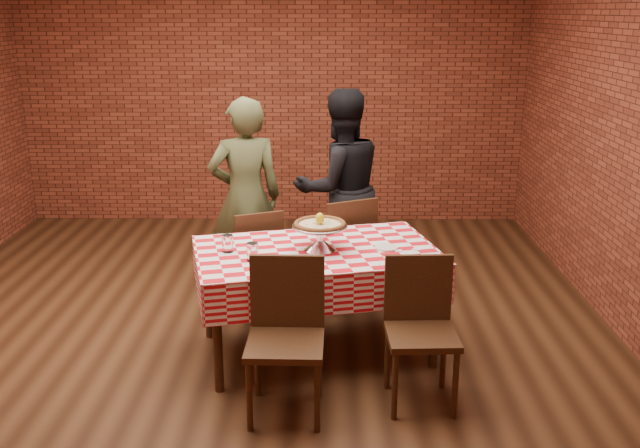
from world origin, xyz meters
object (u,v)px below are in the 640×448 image
at_px(water_glass_left, 252,252).
at_px(chair_near_right, 422,336).
at_px(diner_black, 340,188).
at_px(pizza_stand, 320,238).
at_px(condiment_caddy, 320,226).
at_px(chair_far_left, 254,260).
at_px(chair_far_right, 340,250).
at_px(diner_olive, 246,197).
at_px(chair_near_left, 285,342).
at_px(table, 316,302).
at_px(water_glass_right, 228,244).
at_px(pizza, 320,225).

distance_m(water_glass_left, chair_near_right, 1.20).
distance_m(chair_near_right, diner_black, 2.11).
height_order(pizza_stand, condiment_caddy, pizza_stand).
relative_size(pizza_stand, chair_far_left, 0.44).
bearing_deg(pizza_stand, chair_far_right, 79.74).
relative_size(chair_far_right, diner_olive, 0.55).
xyz_separation_m(chair_near_left, chair_far_left, (-0.33, 1.49, -0.03)).
bearing_deg(pizza_stand, water_glass_left, -152.66).
height_order(chair_near_right, diner_olive, diner_olive).
bearing_deg(diner_black, table, 61.06).
distance_m(water_glass_right, chair_far_left, 0.84).
relative_size(table, water_glass_right, 13.50).
bearing_deg(water_glass_left, chair_near_left, -67.42).
distance_m(water_glass_left, diner_black, 1.68).
relative_size(pizza_stand, condiment_caddy, 2.79).
relative_size(pizza, chair_near_left, 0.38).
relative_size(chair_far_right, diner_black, 0.54).
xyz_separation_m(water_glass_right, condiment_caddy, (0.61, 0.38, 0.01)).
xyz_separation_m(pizza_stand, water_glass_left, (-0.43, -0.22, -0.03)).
distance_m(water_glass_left, chair_far_left, 1.00).
bearing_deg(water_glass_right, chair_far_right, 50.14).
height_order(pizza_stand, water_glass_right, pizza_stand).
xyz_separation_m(water_glass_right, chair_near_left, (0.42, -0.74, -0.35)).
distance_m(chair_near_left, chair_far_right, 1.70).
bearing_deg(chair_far_left, water_glass_right, 60.10).
distance_m(condiment_caddy, chair_far_right, 0.67).
bearing_deg(diner_olive, pizza_stand, 104.63).
bearing_deg(chair_far_right, chair_near_left, 52.51).
relative_size(condiment_caddy, chair_far_left, 0.16).
xyz_separation_m(pizza, chair_far_left, (-0.53, 0.69, -0.50)).
bearing_deg(chair_near_right, chair_far_left, 127.52).
xyz_separation_m(chair_near_left, diner_olive, (-0.43, 1.91, 0.36)).
bearing_deg(condiment_caddy, water_glass_right, 176.33).
relative_size(table, condiment_caddy, 11.66).
distance_m(pizza, diner_olive, 1.28).
bearing_deg(diner_olive, water_glass_right, 75.86).
xyz_separation_m(water_glass_right, chair_far_left, (0.09, 0.75, -0.39)).
height_order(chair_near_left, diner_olive, diner_olive).
height_order(chair_near_right, chair_far_right, chair_far_right).
height_order(pizza_stand, chair_near_right, pizza_stand).
bearing_deg(chair_near_right, pizza_stand, 129.90).
distance_m(pizza, water_glass_left, 0.50).
xyz_separation_m(water_glass_right, diner_olive, (-0.01, 1.17, 0.01)).
distance_m(chair_far_right, diner_olive, 0.90).
xyz_separation_m(pizza, chair_near_right, (0.61, -0.68, -0.49)).
xyz_separation_m(pizza_stand, diner_black, (0.16, 1.35, 0.00)).
relative_size(pizza_stand, water_glass_right, 3.23).
distance_m(water_glass_left, water_glass_right, 0.25).
height_order(water_glass_right, condiment_caddy, condiment_caddy).
bearing_deg(chair_near_left, chair_near_right, 9.87).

